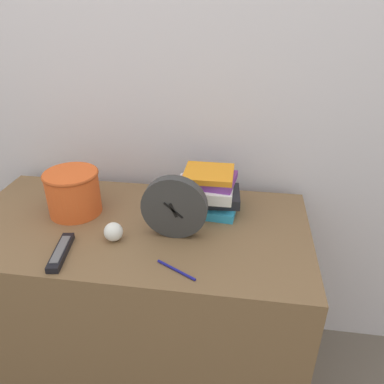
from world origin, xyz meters
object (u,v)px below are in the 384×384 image
Objects in this scene: crumpled_paper_ball at (113,232)px; pen at (176,270)px; desk_clock at (174,208)px; tv_remote at (61,252)px; basket at (73,191)px; book_stack at (207,192)px.

pen is (0.23, -0.12, -0.03)m from crumpled_paper_ball.
desk_clock reaches higher than tv_remote.
pen is at bearing -3.67° from tv_remote.
tv_remote is at bearing -76.55° from basket.
tv_remote is (0.06, -0.25, -0.07)m from basket.
tv_remote reaches higher than pen.
tv_remote is (-0.41, -0.33, -0.06)m from book_stack.
book_stack is 1.29× the size of basket.
pen is at bearing -78.14° from desk_clock.
book_stack is 0.53m from tv_remote.
tv_remote is 0.17m from crumpled_paper_ball.
book_stack is 0.36m from crumpled_paper_ball.
book_stack is at bearing 40.69° from crumpled_paper_ball.
desk_clock reaches higher than book_stack.
desk_clock is at bearing 25.13° from tv_remote.
crumpled_paper_ball is (0.13, 0.10, 0.02)m from tv_remote.
book_stack is at bearing 82.53° from pen.
desk_clock is 0.21m from pen.
crumpled_paper_ball reaches higher than tv_remote.
tv_remote is 1.46× the size of pen.
basket reaches higher than crumpled_paper_ball.
basket is (-0.47, -0.09, 0.01)m from book_stack.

